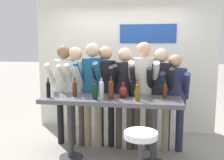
{
  "coord_description": "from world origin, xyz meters",
  "views": [
    {
      "loc": [
        0.61,
        -3.51,
        1.75
      ],
      "look_at": [
        0.0,
        0.09,
        1.23
      ],
      "focal_mm": 40.0,
      "sensor_mm": 36.0,
      "label": 1
    }
  ],
  "objects_px": {
    "wine_bottle_7": "(95,90)",
    "wine_bottle_3": "(48,88)",
    "tasting_table": "(111,108)",
    "person_center_left": "(93,83)",
    "wine_bottle_6": "(101,89)",
    "person_far_right": "(160,89)",
    "wine_bottle_2": "(111,89)",
    "person_left": "(76,84)",
    "person_right": "(143,84)",
    "decorative_vase": "(123,92)",
    "person_rightmost": "(174,93)",
    "bar_stool": "(140,153)",
    "person_center": "(106,85)",
    "wine_bottle_4": "(131,87)",
    "wine_bottle_1": "(138,91)",
    "person_center_right": "(124,87)",
    "person_far_left": "(64,84)",
    "wine_bottle_5": "(75,88)",
    "wine_bottle_0": "(165,90)"
  },
  "relations": [
    {
      "from": "tasting_table",
      "to": "wine_bottle_5",
      "type": "distance_m",
      "value": 0.62
    },
    {
      "from": "wine_bottle_0",
      "to": "wine_bottle_1",
      "type": "height_order",
      "value": "wine_bottle_1"
    },
    {
      "from": "person_left",
      "to": "wine_bottle_1",
      "type": "bearing_deg",
      "value": -20.69
    },
    {
      "from": "wine_bottle_2",
      "to": "wine_bottle_3",
      "type": "relative_size",
      "value": 1.15
    },
    {
      "from": "person_rightmost",
      "to": "person_far_right",
      "type": "bearing_deg",
      "value": -161.66
    },
    {
      "from": "person_far_right",
      "to": "wine_bottle_6",
      "type": "relative_size",
      "value": 5.3
    },
    {
      "from": "wine_bottle_0",
      "to": "wine_bottle_2",
      "type": "height_order",
      "value": "wine_bottle_2"
    },
    {
      "from": "person_far_right",
      "to": "wine_bottle_2",
      "type": "height_order",
      "value": "person_far_right"
    },
    {
      "from": "person_far_left",
      "to": "person_left",
      "type": "bearing_deg",
      "value": -4.73
    },
    {
      "from": "person_far_left",
      "to": "decorative_vase",
      "type": "xyz_separation_m",
      "value": [
        1.08,
        -0.48,
        -0.01
      ]
    },
    {
      "from": "person_left",
      "to": "person_right",
      "type": "relative_size",
      "value": 0.96
    },
    {
      "from": "person_left",
      "to": "person_center",
      "type": "height_order",
      "value": "person_center"
    },
    {
      "from": "person_far_right",
      "to": "wine_bottle_2",
      "type": "bearing_deg",
      "value": -137.78
    },
    {
      "from": "tasting_table",
      "to": "wine_bottle_1",
      "type": "relative_size",
      "value": 6.84
    },
    {
      "from": "tasting_table",
      "to": "person_left",
      "type": "distance_m",
      "value": 0.89
    },
    {
      "from": "person_center_right",
      "to": "wine_bottle_7",
      "type": "distance_m",
      "value": 0.7
    },
    {
      "from": "person_center",
      "to": "wine_bottle_1",
      "type": "distance_m",
      "value": 0.88
    },
    {
      "from": "tasting_table",
      "to": "person_center_right",
      "type": "height_order",
      "value": "person_center_right"
    },
    {
      "from": "person_far_right",
      "to": "person_rightmost",
      "type": "height_order",
      "value": "person_far_right"
    },
    {
      "from": "person_center_left",
      "to": "wine_bottle_6",
      "type": "xyz_separation_m",
      "value": [
        0.27,
        -0.55,
        0.01
      ]
    },
    {
      "from": "person_center_right",
      "to": "person_right",
      "type": "height_order",
      "value": "person_right"
    },
    {
      "from": "person_far_left",
      "to": "person_rightmost",
      "type": "xyz_separation_m",
      "value": [
        1.84,
        0.02,
        -0.1
      ]
    },
    {
      "from": "wine_bottle_2",
      "to": "person_center",
      "type": "bearing_deg",
      "value": 107.6
    },
    {
      "from": "person_rightmost",
      "to": "bar_stool",
      "type": "bearing_deg",
      "value": -104.46
    },
    {
      "from": "bar_stool",
      "to": "wine_bottle_7",
      "type": "relative_size",
      "value": 2.78
    },
    {
      "from": "person_right",
      "to": "person_far_right",
      "type": "distance_m",
      "value": 0.28
    },
    {
      "from": "wine_bottle_7",
      "to": "wine_bottle_3",
      "type": "bearing_deg",
      "value": 177.55
    },
    {
      "from": "person_right",
      "to": "person_far_left",
      "type": "bearing_deg",
      "value": 176.93
    },
    {
      "from": "wine_bottle_7",
      "to": "decorative_vase",
      "type": "bearing_deg",
      "value": 23.73
    },
    {
      "from": "person_center",
      "to": "person_right",
      "type": "distance_m",
      "value": 0.63
    },
    {
      "from": "person_far_left",
      "to": "wine_bottle_6",
      "type": "height_order",
      "value": "person_far_left"
    },
    {
      "from": "tasting_table",
      "to": "decorative_vase",
      "type": "height_order",
      "value": "decorative_vase"
    },
    {
      "from": "bar_stool",
      "to": "person_rightmost",
      "type": "height_order",
      "value": "person_rightmost"
    },
    {
      "from": "person_rightmost",
      "to": "person_far_left",
      "type": "bearing_deg",
      "value": -174.55
    },
    {
      "from": "tasting_table",
      "to": "wine_bottle_6",
      "type": "height_order",
      "value": "wine_bottle_6"
    },
    {
      "from": "person_left",
      "to": "wine_bottle_2",
      "type": "xyz_separation_m",
      "value": [
        0.71,
        -0.59,
        0.05
      ]
    },
    {
      "from": "person_center_right",
      "to": "decorative_vase",
      "type": "bearing_deg",
      "value": -83.38
    },
    {
      "from": "person_right",
      "to": "decorative_vase",
      "type": "height_order",
      "value": "person_right"
    },
    {
      "from": "person_right",
      "to": "wine_bottle_3",
      "type": "height_order",
      "value": "person_right"
    },
    {
      "from": "person_center_right",
      "to": "person_center_left",
      "type": "bearing_deg",
      "value": -175.81
    },
    {
      "from": "person_center_left",
      "to": "person_rightmost",
      "type": "distance_m",
      "value": 1.34
    },
    {
      "from": "person_center",
      "to": "person_rightmost",
      "type": "height_order",
      "value": "person_center"
    },
    {
      "from": "wine_bottle_7",
      "to": "tasting_table",
      "type": "bearing_deg",
      "value": 30.22
    },
    {
      "from": "person_rightmost",
      "to": "wine_bottle_5",
      "type": "relative_size",
      "value": 5.66
    },
    {
      "from": "person_far_right",
      "to": "wine_bottle_2",
      "type": "relative_size",
      "value": 5.14
    },
    {
      "from": "person_center_right",
      "to": "wine_bottle_2",
      "type": "bearing_deg",
      "value": -99.82
    },
    {
      "from": "tasting_table",
      "to": "person_rightmost",
      "type": "bearing_deg",
      "value": 30.01
    },
    {
      "from": "person_center_left",
      "to": "decorative_vase",
      "type": "height_order",
      "value": "person_center_left"
    },
    {
      "from": "person_center_left",
      "to": "wine_bottle_6",
      "type": "distance_m",
      "value": 0.61
    },
    {
      "from": "bar_stool",
      "to": "wine_bottle_4",
      "type": "distance_m",
      "value": 1.12
    }
  ]
}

